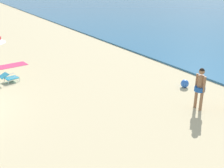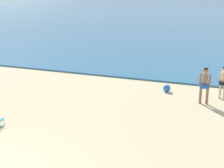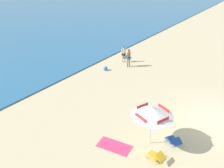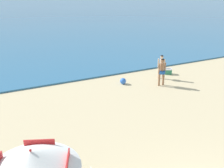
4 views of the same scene
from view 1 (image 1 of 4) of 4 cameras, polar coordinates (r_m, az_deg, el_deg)
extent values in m
cube|color=teal|center=(14.88, -20.02, 1.18)|extent=(0.63, 0.69, 0.04)
cube|color=teal|center=(14.69, -21.47, 1.62)|extent=(0.56, 0.49, 0.19)
cylinder|color=silver|center=(15.23, -19.36, 1.27)|extent=(0.03, 0.03, 0.18)
cylinder|color=silver|center=(14.80, -18.58, 0.81)|extent=(0.03, 0.03, 0.18)
cylinder|color=silver|center=(15.04, -21.33, 0.76)|extent=(0.03, 0.03, 0.18)
cylinder|color=silver|center=(14.60, -20.60, 0.28)|extent=(0.03, 0.03, 0.18)
cylinder|color=silver|center=(15.09, -20.50, 1.87)|extent=(0.13, 0.53, 0.02)
cylinder|color=silver|center=(14.60, -19.64, 1.36)|extent=(0.13, 0.53, 0.02)
cylinder|color=#8C6042|center=(11.62, 16.91, -2.76)|extent=(0.12, 0.12, 0.84)
cylinder|color=#8C6042|center=(11.43, 17.91, -3.28)|extent=(0.12, 0.12, 0.84)
cylinder|color=#1E51A3|center=(11.36, 17.65, -0.99)|extent=(0.42, 0.42, 0.17)
cylinder|color=#8C6042|center=(11.26, 17.80, 0.32)|extent=(0.23, 0.23, 0.59)
cylinder|color=#8C6042|center=(11.41, 17.08, 0.57)|extent=(0.09, 0.09, 0.63)
cylinder|color=#8C6042|center=(11.13, 18.52, -0.11)|extent=(0.09, 0.09, 0.63)
sphere|color=#8C6042|center=(11.12, 18.05, 2.46)|extent=(0.23, 0.23, 0.23)
sphere|color=black|center=(11.11, 18.07, 2.60)|extent=(0.21, 0.21, 0.21)
sphere|color=blue|center=(13.71, 14.78, 0.09)|extent=(0.38, 0.38, 0.38)
cube|color=#DB3866|center=(17.72, -20.06, 3.59)|extent=(1.14, 1.91, 0.01)
camera|label=2|loc=(8.29, -78.68, 2.78)|focal=50.01mm
camera|label=3|loc=(25.07, -40.34, 24.75)|focal=37.39mm
camera|label=4|loc=(16.19, -44.64, 17.37)|focal=39.18mm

